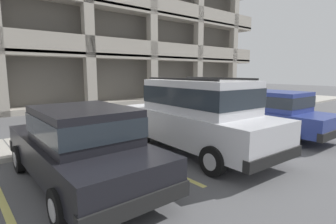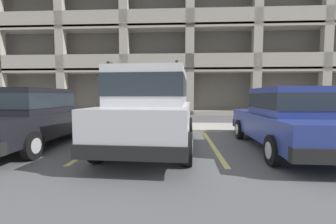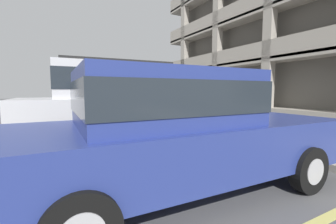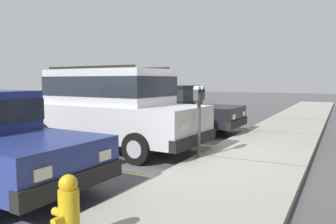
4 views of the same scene
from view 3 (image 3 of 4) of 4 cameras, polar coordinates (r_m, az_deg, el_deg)
The scene contains 7 objects.
ground_plane at distance 7.03m, azimuth 4.63°, elevation -5.74°, with size 80.00×80.00×0.10m.
sidewalk at distance 7.79m, azimuth 12.68°, elevation -3.93°, with size 40.00×2.20×0.12m.
parking_stall_lines at distance 5.02m, azimuth 0.87°, elevation -9.63°, with size 12.44×4.80×0.01m.
silver_suv at distance 6.03m, azimuth -12.82°, elevation 3.20°, with size 2.20×4.87×2.03m.
red_sedan at distance 9.20m, azimuth -18.27°, elevation 2.11°, with size 1.87×4.49×1.54m.
dark_hatchback at distance 2.90m, azimuth 2.09°, elevation -4.23°, with size 1.94×4.53×1.54m.
parking_meter_near at distance 6.88m, azimuth 8.34°, elevation 4.65°, with size 0.35×0.12×1.48m.
Camera 3 is at (5.76, -3.79, 1.30)m, focal length 24.00 mm.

